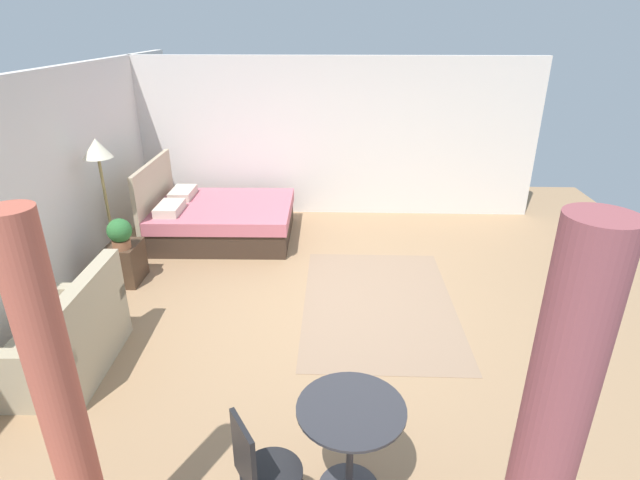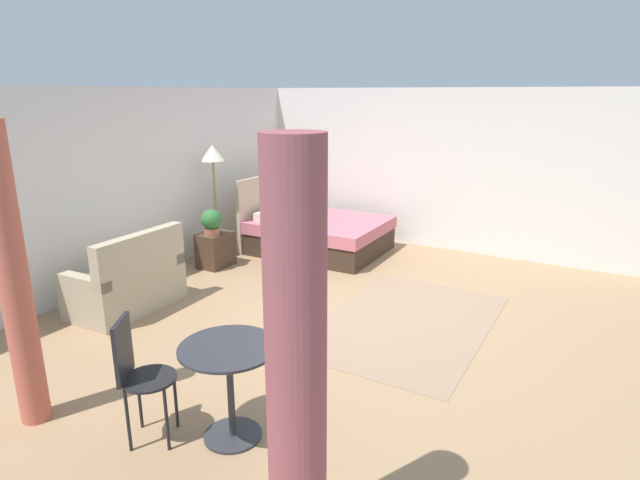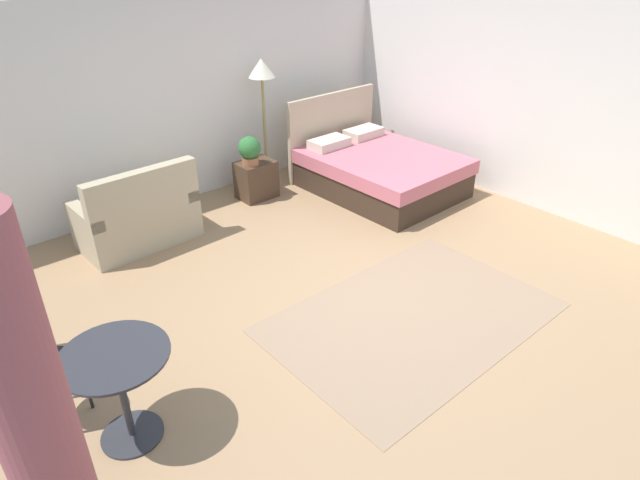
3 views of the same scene
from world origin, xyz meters
The scene contains 12 objects.
ground_plane centered at (0.00, 0.00, -0.01)m, with size 9.37×9.42×0.02m, color #9E7A56.
wall_back centered at (0.00, 3.21, 1.26)m, with size 9.37×0.12×2.51m, color silver.
wall_right centered at (3.18, 0.00, 1.26)m, with size 0.12×6.42×2.51m, color silver.
area_rug centered at (0.16, -0.54, 0.00)m, with size 2.58×1.71×0.01m, color #93755B.
bed centered at (2.00, 1.70, 0.29)m, with size 1.62×2.04×1.15m.
couch centered at (-1.11, 2.38, 0.32)m, with size 1.26×0.77×0.94m.
nightstand centered at (0.60, 2.56, 0.25)m, with size 0.48×0.37×0.50m.
potted_plant centered at (0.50, 2.52, 0.69)m, with size 0.29×0.29×0.37m.
floor_lamp centered at (0.97, 2.84, 1.47)m, with size 0.35×0.35×1.70m.
balcony_table centered at (-2.35, -0.15, 0.51)m, with size 0.71×0.71×0.73m.
cafe_chair_near_window centered at (-2.69, 0.40, 0.57)m, with size 0.53×0.53×0.94m.
curtain_left centered at (-2.93, -1.09, 1.14)m, with size 0.31×0.31×2.28m.
Camera 3 is at (-3.06, -2.97, 3.02)m, focal length 30.23 mm.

